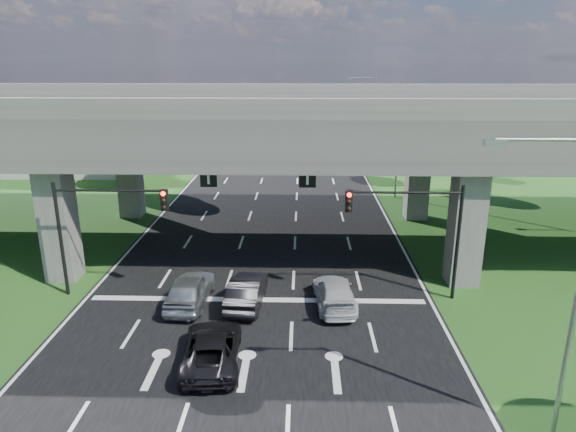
{
  "coord_description": "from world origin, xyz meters",
  "views": [
    {
      "loc": [
        2.19,
        -20.19,
        11.84
      ],
      "look_at": [
        1.44,
        8.14,
        3.09
      ],
      "focal_mm": 32.0,
      "sensor_mm": 36.0,
      "label": 1
    }
  ],
  "objects_px": {
    "streetlight_beyond": "(370,112)",
    "car_trailing": "(212,348)",
    "streetlight_far": "(394,131)",
    "signal_left": "(100,218)",
    "car_white": "(334,293)",
    "streetlight_near": "(568,270)",
    "car_dark": "(247,291)",
    "car_silver": "(190,289)",
    "signal_right": "(416,221)"
  },
  "relations": [
    {
      "from": "car_dark",
      "to": "streetlight_far",
      "type": "bearing_deg",
      "value": -112.67
    },
    {
      "from": "streetlight_beyond",
      "to": "car_trailing",
      "type": "xyz_separation_m",
      "value": [
        -11.44,
        -42.18,
        -5.15
      ]
    },
    {
      "from": "streetlight_far",
      "to": "car_dark",
      "type": "bearing_deg",
      "value": -116.72
    },
    {
      "from": "streetlight_far",
      "to": "streetlight_near",
      "type": "bearing_deg",
      "value": -90.0
    },
    {
      "from": "streetlight_beyond",
      "to": "car_silver",
      "type": "distance_m",
      "value": 39.68
    },
    {
      "from": "streetlight_far",
      "to": "car_dark",
      "type": "relative_size",
      "value": 2.25
    },
    {
      "from": "car_silver",
      "to": "car_white",
      "type": "bearing_deg",
      "value": -177.83
    },
    {
      "from": "car_white",
      "to": "signal_left",
      "type": "bearing_deg",
      "value": -8.84
    },
    {
      "from": "car_silver",
      "to": "car_trailing",
      "type": "xyz_separation_m",
      "value": [
        1.97,
        -5.18,
        -0.12
      ]
    },
    {
      "from": "car_white",
      "to": "car_trailing",
      "type": "bearing_deg",
      "value": 40.54
    },
    {
      "from": "streetlight_beyond",
      "to": "streetlight_far",
      "type": "bearing_deg",
      "value": -90.0
    },
    {
      "from": "streetlight_far",
      "to": "signal_left",
      "type": "bearing_deg",
      "value": -131.78
    },
    {
      "from": "streetlight_near",
      "to": "car_silver",
      "type": "bearing_deg",
      "value": 146.14
    },
    {
      "from": "streetlight_beyond",
      "to": "signal_right",
      "type": "bearing_deg",
      "value": -93.61
    },
    {
      "from": "signal_left",
      "to": "car_dark",
      "type": "xyz_separation_m",
      "value": [
        7.35,
        -0.94,
        -3.42
      ]
    },
    {
      "from": "streetlight_near",
      "to": "streetlight_far",
      "type": "bearing_deg",
      "value": 90.0
    },
    {
      "from": "streetlight_beyond",
      "to": "car_trailing",
      "type": "relative_size",
      "value": 2.08
    },
    {
      "from": "signal_right",
      "to": "car_white",
      "type": "xyz_separation_m",
      "value": [
        -3.95,
        -0.94,
        -3.49
      ]
    },
    {
      "from": "streetlight_far",
      "to": "car_white",
      "type": "height_order",
      "value": "streetlight_far"
    },
    {
      "from": "car_silver",
      "to": "car_dark",
      "type": "height_order",
      "value": "car_silver"
    },
    {
      "from": "signal_left",
      "to": "car_trailing",
      "type": "height_order",
      "value": "signal_left"
    },
    {
      "from": "signal_right",
      "to": "signal_left",
      "type": "relative_size",
      "value": 1.0
    },
    {
      "from": "car_dark",
      "to": "car_white",
      "type": "height_order",
      "value": "car_dark"
    },
    {
      "from": "car_white",
      "to": "car_trailing",
      "type": "height_order",
      "value": "car_trailing"
    },
    {
      "from": "streetlight_near",
      "to": "car_trailing",
      "type": "xyz_separation_m",
      "value": [
        -11.44,
        3.82,
        -5.15
      ]
    },
    {
      "from": "car_white",
      "to": "car_silver",
      "type": "bearing_deg",
      "value": -4.24
    },
    {
      "from": "streetlight_near",
      "to": "car_dark",
      "type": "distance_m",
      "value": 14.78
    },
    {
      "from": "signal_right",
      "to": "car_trailing",
      "type": "relative_size",
      "value": 1.25
    },
    {
      "from": "car_dark",
      "to": "signal_left",
      "type": "bearing_deg",
      "value": -3.26
    },
    {
      "from": "car_dark",
      "to": "car_trailing",
      "type": "height_order",
      "value": "car_dark"
    },
    {
      "from": "streetlight_beyond",
      "to": "car_white",
      "type": "height_order",
      "value": "streetlight_beyond"
    },
    {
      "from": "signal_right",
      "to": "streetlight_beyond",
      "type": "distance_m",
      "value": 36.17
    },
    {
      "from": "streetlight_far",
      "to": "car_white",
      "type": "distance_m",
      "value": 22.5
    },
    {
      "from": "streetlight_near",
      "to": "car_silver",
      "type": "distance_m",
      "value": 16.92
    },
    {
      "from": "signal_right",
      "to": "car_white",
      "type": "distance_m",
      "value": 5.35
    },
    {
      "from": "car_dark",
      "to": "car_silver",
      "type": "bearing_deg",
      "value": 4.04
    },
    {
      "from": "signal_left",
      "to": "car_dark",
      "type": "relative_size",
      "value": 1.35
    },
    {
      "from": "car_silver",
      "to": "car_trailing",
      "type": "bearing_deg",
      "value": 113.0
    },
    {
      "from": "streetlight_near",
      "to": "car_dark",
      "type": "height_order",
      "value": "streetlight_near"
    },
    {
      "from": "car_silver",
      "to": "car_dark",
      "type": "distance_m",
      "value": 2.84
    },
    {
      "from": "signal_right",
      "to": "car_trailing",
      "type": "bearing_deg",
      "value": -146.26
    },
    {
      "from": "streetlight_near",
      "to": "car_white",
      "type": "height_order",
      "value": "streetlight_near"
    },
    {
      "from": "signal_left",
      "to": "car_silver",
      "type": "xyz_separation_m",
      "value": [
        4.51,
        -0.94,
        -3.37
      ]
    },
    {
      "from": "car_silver",
      "to": "car_white",
      "type": "relative_size",
      "value": 1.01
    },
    {
      "from": "streetlight_near",
      "to": "signal_left",
      "type": "bearing_deg",
      "value": 150.98
    },
    {
      "from": "signal_left",
      "to": "car_white",
      "type": "relative_size",
      "value": 1.31
    },
    {
      "from": "streetlight_near",
      "to": "car_white",
      "type": "relative_size",
      "value": 2.18
    },
    {
      "from": "signal_right",
      "to": "signal_left",
      "type": "height_order",
      "value": "same"
    },
    {
      "from": "signal_left",
      "to": "car_trailing",
      "type": "bearing_deg",
      "value": -43.38
    },
    {
      "from": "signal_right",
      "to": "signal_left",
      "type": "bearing_deg",
      "value": 180.0
    }
  ]
}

